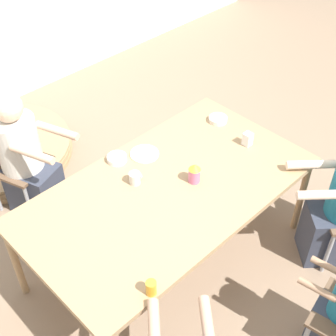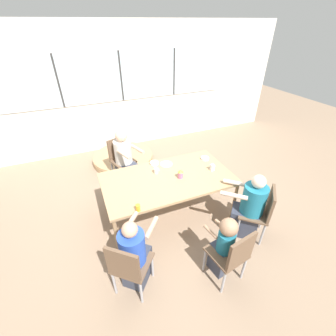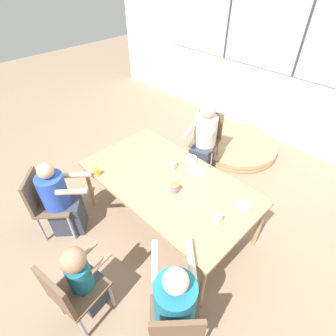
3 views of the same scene
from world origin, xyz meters
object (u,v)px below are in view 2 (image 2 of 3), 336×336
at_px(chair_for_man_blue_shirt, 128,265).
at_px(juice_glass, 138,208).
at_px(sippy_cup, 180,174).
at_px(person_man_blue_shirt, 135,256).
at_px(person_toddler, 223,247).
at_px(person_woman_green_shirt, 125,160).
at_px(folded_table_stack, 123,158).
at_px(bowl_white_shallow, 154,163).
at_px(chair_for_woman_green_shirt, 120,156).
at_px(bowl_cereal, 205,158).
at_px(coffee_mug, 156,171).
at_px(chair_for_man_teal_shirt, 261,210).
at_px(milk_carton_small, 212,167).
at_px(chair_for_toddler, 233,254).
at_px(person_man_teal_shirt, 248,209).

height_order(chair_for_man_blue_shirt, juice_glass, chair_for_man_blue_shirt).
bearing_deg(sippy_cup, person_man_blue_shirt, -138.74).
distance_m(person_man_blue_shirt, person_toddler, 1.05).
distance_m(person_woman_green_shirt, person_toddler, 2.47).
bearing_deg(folded_table_stack, bowl_white_shallow, -80.79).
bearing_deg(chair_for_woman_green_shirt, bowl_cereal, 120.68).
bearing_deg(chair_for_man_blue_shirt, juice_glass, 102.83).
relative_size(chair_for_woman_green_shirt, sippy_cup, 5.83).
xyz_separation_m(bowl_cereal, folded_table_stack, (-1.11, 1.71, -0.68)).
bearing_deg(chair_for_woman_green_shirt, person_toddler, 85.19).
relative_size(person_woman_green_shirt, bowl_white_shallow, 7.95).
bearing_deg(coffee_mug, juice_glass, -125.84).
xyz_separation_m(chair_for_man_teal_shirt, folded_table_stack, (-1.34, 2.91, -0.44)).
bearing_deg(bowl_white_shallow, bowl_cereal, -12.33).
bearing_deg(folded_table_stack, chair_for_man_teal_shirt, -65.24).
height_order(chair_for_man_teal_shirt, coffee_mug, chair_for_man_teal_shirt).
bearing_deg(person_man_blue_shirt, milk_carton_small, 69.87).
relative_size(person_toddler, bowl_cereal, 6.53).
distance_m(chair_for_woman_green_shirt, chair_for_toddler, 2.79).
bearing_deg(chair_for_woman_green_shirt, sippy_cup, 95.21).
xyz_separation_m(person_woman_green_shirt, person_toddler, (0.62, -2.39, -0.03)).
height_order(person_woman_green_shirt, bowl_cereal, person_woman_green_shirt).
distance_m(chair_for_man_blue_shirt, chair_for_man_teal_shirt, 1.96).
height_order(person_man_blue_shirt, bowl_cereal, person_man_blue_shirt).
height_order(sippy_cup, bowl_white_shallow, sippy_cup).
relative_size(chair_for_man_blue_shirt, person_man_blue_shirt, 0.84).
relative_size(chair_for_man_teal_shirt, bowl_white_shallow, 6.20).
height_order(juice_glass, bowl_cereal, juice_glass).
distance_m(milk_carton_small, folded_table_stack, 2.40).
distance_m(sippy_cup, juice_glass, 0.91).
bearing_deg(person_man_teal_shirt, folded_table_stack, 65.79).
relative_size(chair_for_woman_green_shirt, person_toddler, 0.92).
xyz_separation_m(chair_for_woman_green_shirt, folded_table_stack, (0.17, 0.65, -0.44)).
bearing_deg(person_toddler, bowl_white_shallow, 89.50).
bearing_deg(coffee_mug, milk_carton_small, -17.54).
xyz_separation_m(chair_for_man_teal_shirt, bowl_cereal, (-0.23, 1.21, 0.23)).
bearing_deg(chair_for_man_blue_shirt, person_man_blue_shirt, 90.00).
xyz_separation_m(person_man_teal_shirt, sippy_cup, (-0.74, 0.76, 0.33)).
xyz_separation_m(chair_for_man_blue_shirt, bowl_white_shallow, (0.86, 1.51, 0.24)).
bearing_deg(sippy_cup, chair_for_man_teal_shirt, -45.24).
relative_size(person_woman_green_shirt, coffee_mug, 13.20).
distance_m(bowl_white_shallow, folded_table_stack, 1.68).
distance_m(person_man_teal_shirt, sippy_cup, 1.11).
bearing_deg(milk_carton_small, person_man_blue_shirt, -150.99).
distance_m(chair_for_man_blue_shirt, sippy_cup, 1.50).
bearing_deg(bowl_cereal, chair_for_toddler, -109.23).
relative_size(person_man_blue_shirt, milk_carton_small, 10.21).
xyz_separation_m(person_man_teal_shirt, milk_carton_small, (-0.18, 0.75, 0.31)).
relative_size(chair_for_toddler, person_man_blue_shirt, 0.84).
xyz_separation_m(chair_for_man_teal_shirt, coffee_mug, (-1.15, 1.14, 0.26)).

